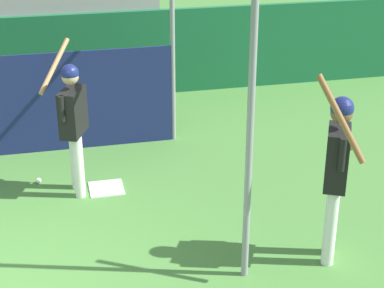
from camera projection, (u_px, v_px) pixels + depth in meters
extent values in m
cube|color=#195B33|center=(17.00, 8.00, 11.07)|extent=(0.45, 0.40, 0.10)
cube|color=#195B33|center=(50.00, 6.00, 11.18)|extent=(0.45, 0.40, 0.10)
cube|color=#195B33|center=(82.00, 5.00, 11.29)|extent=(0.45, 0.40, 0.10)
cube|color=#195B33|center=(113.00, 3.00, 11.41)|extent=(0.45, 0.40, 0.10)
cylinder|color=gray|center=(249.00, 148.00, 6.06)|extent=(0.07, 0.07, 2.87)
cylinder|color=gray|center=(173.00, 48.00, 9.28)|extent=(0.07, 0.07, 2.87)
cube|color=navy|center=(35.00, 104.00, 9.12)|extent=(3.97, 0.03, 1.48)
cube|color=white|center=(106.00, 188.00, 8.35)|extent=(0.44, 0.44, 0.02)
cylinder|color=white|center=(79.00, 167.00, 8.01)|extent=(0.17, 0.17, 0.82)
cylinder|color=white|center=(75.00, 159.00, 8.22)|extent=(0.17, 0.17, 0.82)
cube|color=black|center=(73.00, 112.00, 7.83)|extent=(0.39, 0.52, 0.58)
sphere|color=tan|center=(70.00, 77.00, 7.65)|extent=(0.20, 0.20, 0.20)
sphere|color=navy|center=(70.00, 73.00, 7.63)|extent=(0.21, 0.21, 0.21)
cylinder|color=black|center=(62.00, 109.00, 7.56)|extent=(0.09, 0.09, 0.32)
cylinder|color=black|center=(76.00, 95.00, 8.01)|extent=(0.09, 0.09, 0.32)
cylinder|color=#AD7F4C|center=(54.00, 66.00, 7.93)|extent=(0.45, 0.66, 0.55)
sphere|color=#AD7F4C|center=(81.00, 88.00, 7.92)|extent=(0.08, 0.08, 0.08)
cylinder|color=white|center=(331.00, 218.00, 6.83)|extent=(0.17, 0.17, 0.88)
cylinder|color=white|center=(330.00, 227.00, 6.65)|extent=(0.17, 0.17, 0.88)
cube|color=black|center=(337.00, 158.00, 6.43)|extent=(0.39, 0.50, 0.62)
sphere|color=brown|center=(342.00, 113.00, 6.23)|extent=(0.22, 0.22, 0.22)
sphere|color=navy|center=(342.00, 108.00, 6.21)|extent=(0.23, 0.23, 0.23)
cylinder|color=black|center=(343.00, 136.00, 6.57)|extent=(0.09, 0.09, 0.34)
cylinder|color=black|center=(342.00, 155.00, 6.16)|extent=(0.09, 0.09, 0.34)
cylinder|color=brown|center=(341.00, 119.00, 5.87)|extent=(0.40, 0.48, 0.78)
sphere|color=brown|center=(349.00, 146.00, 6.21)|extent=(0.08, 0.08, 0.08)
sphere|color=white|center=(39.00, 181.00, 8.49)|extent=(0.07, 0.07, 0.07)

